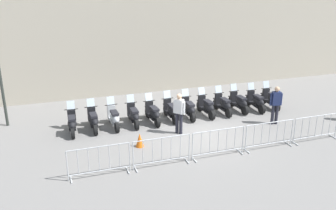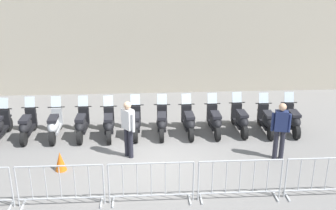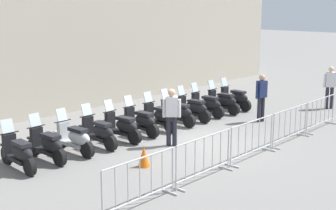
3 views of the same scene
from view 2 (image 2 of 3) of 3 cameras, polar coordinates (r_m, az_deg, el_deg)
ground_plane at (r=11.90m, az=-2.56°, el=-7.81°), size 120.00×120.00×0.00m
motorcycle_1 at (r=13.85m, az=-19.28°, el=-2.73°), size 0.56×1.73×1.24m
motorcycle_2 at (r=13.63m, az=-15.74°, el=-2.72°), size 0.58×1.73×1.24m
motorcycle_3 at (r=13.47m, az=-12.10°, el=-2.67°), size 0.56×1.73×1.24m
motorcycle_4 at (r=13.33m, az=-8.37°, el=-2.67°), size 0.61×1.72×1.24m
motorcycle_5 at (r=13.34m, az=-4.61°, el=-2.49°), size 0.56×1.73×1.24m
motorcycle_6 at (r=13.34m, az=-0.86°, el=-2.42°), size 0.56×1.72×1.24m
motorcycle_7 at (r=13.39m, az=2.93°, el=-2.36°), size 0.60×1.72×1.24m
motorcycle_8 at (r=13.52m, az=6.61°, el=-2.25°), size 0.58×1.73×1.24m
motorcycle_9 at (r=13.74m, az=10.19°, el=-2.06°), size 0.60×1.72×1.24m
motorcycle_10 at (r=13.86m, az=13.81°, el=-2.14°), size 0.56×1.73×1.24m
motorcycle_11 at (r=14.17m, az=17.15°, el=-1.98°), size 0.56×1.72×1.24m
barrier_segment_1 at (r=10.00m, az=-14.96°, el=-10.97°), size 2.05×0.59×1.07m
barrier_segment_2 at (r=9.79m, az=-2.37°, el=-10.95°), size 2.05×0.59×1.07m
barrier_segment_3 at (r=10.04m, az=10.14°, el=-10.41°), size 2.05×0.59×1.07m
barrier_segment_4 at (r=10.73m, az=21.49°, el=-9.50°), size 2.05×0.59×1.07m
officer_mid_plaza at (r=11.75m, az=-5.66°, el=-2.98°), size 0.42×0.41×1.73m
officer_by_barriers at (r=12.01m, az=15.63°, el=-3.14°), size 0.54×0.27×1.73m
traffic_cone at (r=11.64m, az=-14.99°, el=-7.69°), size 0.32×0.32×0.55m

